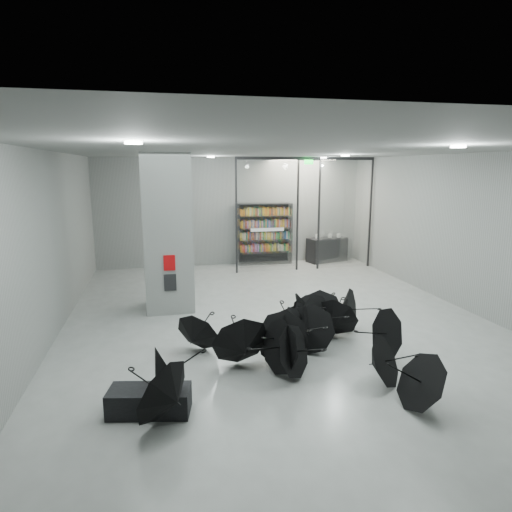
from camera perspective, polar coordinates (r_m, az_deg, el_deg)
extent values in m
plane|color=gray|center=(10.37, 3.47, -9.15)|extent=(14.00, 14.00, 0.00)
cube|color=slate|center=(9.71, 3.76, 13.52)|extent=(10.00, 14.00, 0.02)
cube|color=slate|center=(16.62, -3.13, 5.75)|extent=(10.00, 0.02, 4.00)
cube|color=slate|center=(9.74, -25.96, 0.56)|extent=(0.02, 14.00, 4.00)
cube|color=slate|center=(12.21, 26.80, 2.47)|extent=(0.02, 14.00, 4.00)
cube|color=slate|center=(11.44, -11.39, 2.96)|extent=(1.20, 1.20, 4.00)
cube|color=#A50A07|center=(10.94, -11.18, -0.87)|extent=(0.28, 0.04, 0.38)
cube|color=black|center=(11.06, -11.08, -3.41)|extent=(0.30, 0.03, 0.42)
cube|color=#0CE533|center=(15.49, 6.86, 12.01)|extent=(0.30, 0.06, 0.15)
cube|color=silver|center=(15.37, 1.49, 5.29)|extent=(2.20, 0.02, 3.95)
cube|color=silver|center=(16.31, 11.47, 5.43)|extent=(2.00, 0.02, 3.95)
cube|color=black|center=(15.14, -2.57, 5.19)|extent=(0.06, 0.06, 4.00)
cube|color=black|center=(15.67, 5.42, 5.37)|extent=(0.06, 0.06, 4.00)
cube|color=black|center=(15.93, 8.17, 5.40)|extent=(0.06, 0.06, 4.00)
cube|color=black|center=(16.74, 14.62, 5.44)|extent=(0.06, 0.06, 4.00)
cube|color=black|center=(15.68, 6.62, 12.48)|extent=(5.00, 0.08, 0.10)
cube|color=black|center=(7.14, -13.66, -17.80)|extent=(1.29, 0.75, 0.39)
cube|color=black|center=(17.47, 9.18, 0.83)|extent=(1.68, 1.01, 0.94)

